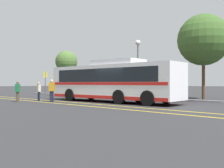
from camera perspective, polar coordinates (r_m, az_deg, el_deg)
ground_plane at (r=19.23m, az=0.86°, el=-4.16°), size 220.00×220.00×0.00m
lane_strip_0 at (r=18.58m, az=-4.66°, el=-4.30°), size 31.14×0.20×0.01m
lane_strip_1 at (r=17.66m, az=-8.09°, el=-4.54°), size 31.14×0.20×0.01m
curb_strip at (r=23.87m, az=7.97°, el=-3.13°), size 39.14×0.36×0.15m
transit_bus at (r=20.06m, az=0.04°, el=0.65°), size 11.56×3.17×3.19m
parked_car_0 at (r=30.69m, az=-9.83°, el=-1.19°), size 4.03×2.19×1.42m
parked_car_1 at (r=25.63m, az=-0.52°, el=-1.49°), size 4.76×1.96×1.42m
parked_car_2 at (r=22.00m, az=9.26°, el=-1.67°), size 4.64×2.14×1.46m
pedestrian_0 at (r=21.30m, az=-19.85°, el=-1.31°), size 0.42×0.47×1.60m
pedestrian_1 at (r=20.72m, az=-12.99°, el=-1.10°), size 0.47×0.43×1.74m
pedestrian_2 at (r=22.26m, az=-15.63°, el=-1.34°), size 0.46×0.31×1.54m
bus_stop_sign at (r=25.24m, az=-14.33°, el=0.56°), size 0.07×0.40×2.58m
street_lamp at (r=25.68m, az=5.66°, el=6.34°), size 0.52×0.52×5.65m
tree_0 at (r=36.23m, az=-9.91°, el=4.78°), size 2.98×2.98×5.87m
tree_1 at (r=25.47m, az=19.28°, el=9.04°), size 4.66×4.66×7.72m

